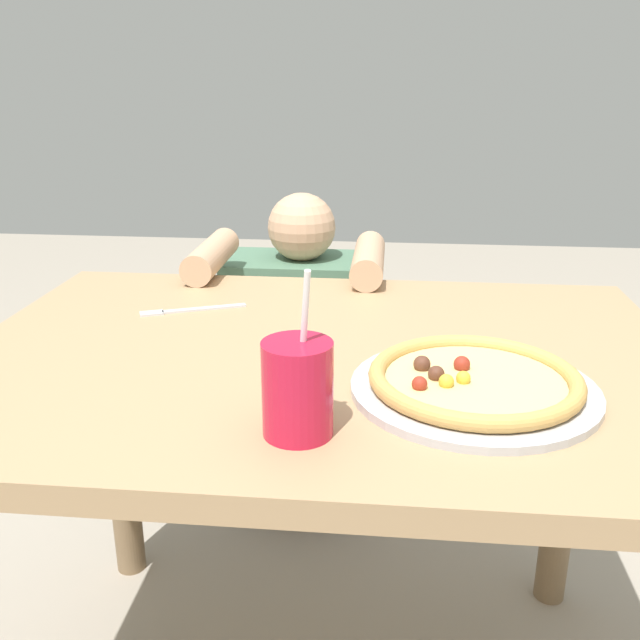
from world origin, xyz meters
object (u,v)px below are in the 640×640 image
object	(u,v)px
pizza_near	(474,382)
diner_seated	(303,375)
drink_cup_colored	(295,388)
fork	(188,310)

from	to	relation	value
pizza_near	diner_seated	xyz separation A→B (m)	(-0.35, 0.83, -0.37)
drink_cup_colored	fork	world-z (taller)	drink_cup_colored
fork	diner_seated	world-z (taller)	diner_seated
fork	diner_seated	xyz separation A→B (m)	(0.15, 0.51, -0.36)
pizza_near	drink_cup_colored	xyz separation A→B (m)	(-0.24, -0.14, 0.05)
pizza_near	drink_cup_colored	distance (m)	0.28
pizza_near	diner_seated	distance (m)	0.97
pizza_near	fork	size ratio (longest dim) A/B	1.81
pizza_near	drink_cup_colored	bearing A→B (deg)	-149.11
fork	drink_cup_colored	bearing A→B (deg)	-59.53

